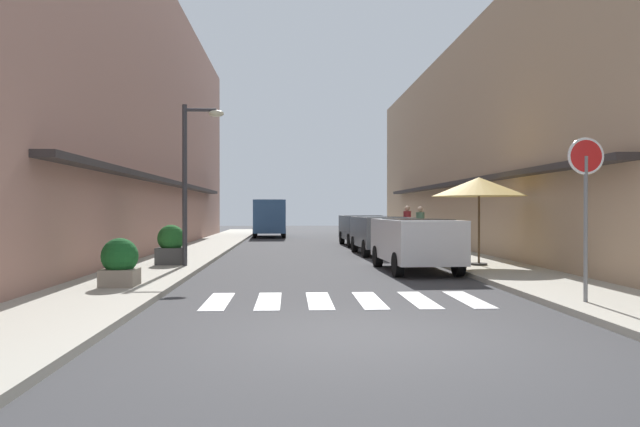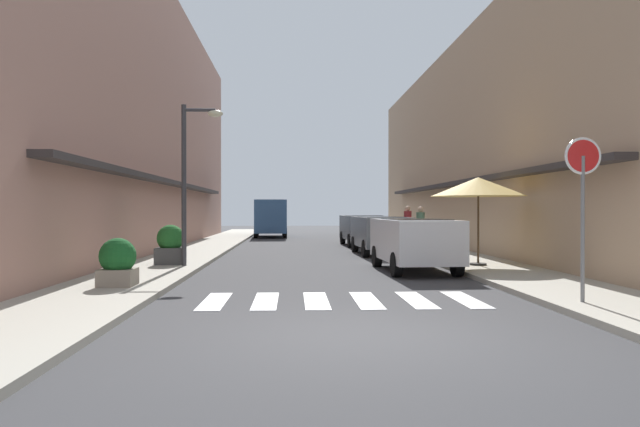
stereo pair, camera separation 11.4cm
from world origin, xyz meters
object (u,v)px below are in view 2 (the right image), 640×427
object	(u,v)px
planter_midblock	(170,245)
street_lamp	(191,166)
parked_car_near	(414,239)
delivery_van	(270,215)
parked_car_far	(363,227)
planter_corner	(118,262)
round_street_sign	(583,176)
pedestrian_walking_near	(420,227)
cafe_umbrella	(478,187)
parked_car_mid	(380,231)
pedestrian_walking_far	(408,225)

from	to	relation	value
planter_midblock	street_lamp	bearing A→B (deg)	-36.34
parked_car_near	street_lamp	world-z (taller)	street_lamp
delivery_van	street_lamp	world-z (taller)	street_lamp
parked_car_far	planter_corner	bearing A→B (deg)	-113.79
round_street_sign	pedestrian_walking_near	xyz separation A→B (m)	(0.09, 13.64, -1.27)
planter_corner	parked_car_near	bearing A→B (deg)	28.31
pedestrian_walking_near	round_street_sign	bearing A→B (deg)	-116.02
cafe_umbrella	pedestrian_walking_near	xyz separation A→B (m)	(-0.25, 6.68, -1.34)
round_street_sign	planter_corner	size ratio (longest dim) A/B	2.83
parked_car_mid	planter_corner	xyz separation A→B (m)	(-7.08, -10.24, -0.31)
planter_midblock	planter_corner	bearing A→B (deg)	-90.75
parked_car_near	cafe_umbrella	bearing A→B (deg)	15.27
parked_car_near	parked_car_far	xyz separation A→B (m)	(0.00, 12.24, 0.00)
parked_car_mid	parked_car_far	xyz separation A→B (m)	(-0.00, 5.81, 0.00)
delivery_van	planter_corner	distance (m)	25.75
street_lamp	cafe_umbrella	distance (m)	8.32
parked_car_far	cafe_umbrella	size ratio (longest dim) A/B	1.66
pedestrian_walking_near	parked_car_far	bearing A→B (deg)	83.39
street_lamp	planter_midblock	size ratio (longest dim) A/B	3.98
delivery_van	planter_midblock	bearing A→B (deg)	-96.15
parked_car_far	street_lamp	distance (m)	13.22
parked_car_mid	parked_car_far	distance (m)	5.81
street_lamp	planter_corner	distance (m)	5.26
cafe_umbrella	parked_car_far	bearing A→B (deg)	99.62
cafe_umbrella	pedestrian_walking_near	distance (m)	6.82
parked_car_far	pedestrian_walking_near	bearing A→B (deg)	-70.98
delivery_van	pedestrian_walking_far	world-z (taller)	delivery_van
pedestrian_walking_far	parked_car_near	bearing A→B (deg)	-32.57
parked_car_near	planter_midblock	distance (m)	7.14
planter_corner	planter_midblock	xyz separation A→B (m)	(0.07, 5.14, 0.07)
street_lamp	planter_corner	world-z (taller)	street_lamp
delivery_van	planter_corner	xyz separation A→B (m)	(-2.28, -25.64, -0.79)
delivery_van	planter_midblock	distance (m)	20.63
planter_midblock	parked_car_near	bearing A→B (deg)	-10.75
parked_car_far	street_lamp	xyz separation A→B (m)	(-6.31, -11.43, 2.08)
cafe_umbrella	pedestrian_walking_near	size ratio (longest dim) A/B	1.56
parked_car_far	street_lamp	bearing A→B (deg)	-118.90
parked_car_near	delivery_van	xyz separation A→B (m)	(-4.80, 21.83, 0.48)
delivery_van	pedestrian_walking_near	world-z (taller)	delivery_van
delivery_van	pedestrian_walking_far	size ratio (longest dim) A/B	3.06
parked_car_far	pedestrian_walking_far	size ratio (longest dim) A/B	2.53
planter_corner	planter_midblock	size ratio (longest dim) A/B	0.87
pedestrian_walking_far	planter_corner	bearing A→B (deg)	-55.34
round_street_sign	planter_midblock	size ratio (longest dim) A/B	2.46
parked_car_mid	planter_corner	size ratio (longest dim) A/B	4.25
parked_car_near	planter_corner	size ratio (longest dim) A/B	4.27
cafe_umbrella	pedestrian_walking_far	world-z (taller)	cafe_umbrella
round_street_sign	parked_car_mid	bearing A→B (deg)	97.27
cafe_umbrella	planter_corner	world-z (taller)	cafe_umbrella
parked_car_near	planter_midblock	world-z (taller)	parked_car_near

